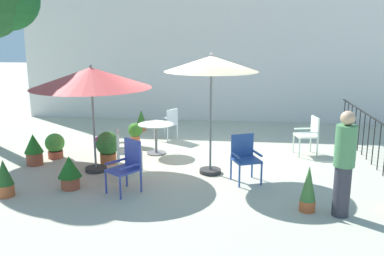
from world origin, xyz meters
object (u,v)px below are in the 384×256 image
Objects in this scene: patio_chair_4 at (126,148)px; potted_plant_2 at (34,148)px; patio_umbrella_0 at (211,66)px; patio_chair_2 at (127,164)px; patio_chair_1 at (168,122)px; potted_plant_0 at (55,145)px; potted_plant_8 at (4,178)px; patio_chair_0 at (245,155)px; potted_plant_1 at (135,132)px; potted_plant_4 at (108,146)px; cafe_table_0 at (156,133)px; patio_umbrella_1 at (91,78)px; standing_person at (344,163)px; patio_chair_3 at (309,133)px; potted_plant_3 at (141,121)px; potted_plant_6 at (308,189)px; potted_plant_7 at (70,171)px.

patio_chair_4 is 1.29× the size of potted_plant_2.
patio_umbrella_0 is 2.57× the size of patio_chair_2.
patio_chair_1 is 1.49× the size of potted_plant_0.
potted_plant_8 is at bearing -87.16° from potted_plant_0.
patio_chair_0 is 1.52× the size of potted_plant_1.
potted_plant_0 is at bearing 155.07° from patio_chair_4.
patio_chair_0 is at bearing -15.50° from potted_plant_4.
patio_umbrella_0 reaches higher than potted_plant_8.
potted_plant_2 is (-2.43, 1.31, -0.16)m from patio_chair_2.
cafe_table_0 is at bearing -43.85° from potted_plant_1.
potted_plant_8 is at bearing -167.50° from patio_chair_2.
potted_plant_4 is (-2.97, 0.82, -0.13)m from patio_chair_0.
patio_umbrella_1 reaches higher than potted_plant_0.
potted_plant_8 is at bearing 178.27° from standing_person.
potted_plant_3 is (-4.47, 1.97, -0.23)m from patio_chair_3.
patio_chair_4 is at bearing -172.97° from patio_umbrella_0.
patio_chair_1 is 0.90× the size of patio_chair_2.
patio_umbrella_0 is 3.44× the size of potted_plant_4.
potted_plant_2 is 1.10× the size of potted_plant_3.
potted_plant_6 is 0.46× the size of standing_person.
potted_plant_4 is (1.32, -0.24, 0.09)m from potted_plant_0.
patio_umbrella_0 is at bearing 25.14° from potted_plant_8.
patio_chair_4 is at bearing 157.53° from standing_person.
patio_umbrella_0 is 2.94× the size of cafe_table_0.
patio_umbrella_1 is at bearing 158.98° from potted_plant_6.
patio_umbrella_1 is 3.85× the size of potted_plant_3.
patio_chair_2 is 1.05× the size of patio_chair_3.
patio_chair_0 is at bearing -13.94° from potted_plant_0.
cafe_table_0 reaches higher than potted_plant_4.
potted_plant_0 is at bearing -142.20° from potted_plant_1.
potted_plant_3 is (-2.94, 3.94, -0.22)m from patio_chair_0.
potted_plant_4 is 0.93× the size of potted_plant_6.
patio_umbrella_1 is at bearing -98.52° from potted_plant_4.
patio_chair_2 reaches higher than potted_plant_6.
patio_umbrella_0 reaches higher than potted_plant_3.
cafe_table_0 is 0.91× the size of patio_chair_3.
patio_umbrella_1 is at bearing 132.59° from patio_chair_2.
potted_plant_2 is 0.41× the size of standing_person.
patio_chair_2 reaches higher than potted_plant_7.
standing_person is (5.65, -0.17, 0.53)m from potted_plant_8.
patio_chair_1 is at bearing 86.72° from cafe_table_0.
patio_umbrella_0 is 2.51m from cafe_table_0.
patio_chair_2 is at bearing -73.33° from patio_chair_4.
patio_umbrella_0 reaches higher than potted_plant_1.
patio_chair_1 is (0.08, 1.32, -0.02)m from cafe_table_0.
potted_plant_2 is at bearing 161.68° from potted_plant_6.
patio_chair_2 is at bearing 12.50° from potted_plant_8.
patio_chair_0 is 1.45× the size of potted_plant_3.
patio_chair_3 is at bearing 52.22° from patio_chair_0.
patio_umbrella_1 is 2.16m from potted_plant_2.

